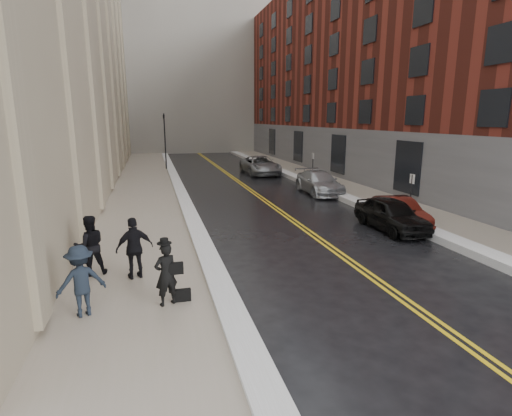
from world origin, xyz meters
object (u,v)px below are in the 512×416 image
car_silver_near (319,182)px  pedestrian_c (135,248)px  pedestrian_b (81,281)px  car_black (391,214)px  car_silver_far (260,165)px  car_maroon (398,212)px  pedestrian_main (166,274)px  pedestrian_a (90,245)px

car_silver_near → pedestrian_c: size_ratio=2.68×
pedestrian_b → pedestrian_c: size_ratio=0.95×
car_silver_near → pedestrian_b: 18.60m
car_black → car_silver_far: 18.55m
car_maroon → pedestrian_main: (-10.50, -5.74, 0.32)m
car_silver_far → pedestrian_b: 26.12m
car_silver_near → pedestrian_c: pedestrian_c is taller
car_silver_near → pedestrian_b: pedestrian_b is taller
car_black → pedestrian_c: bearing=-163.6°
car_black → pedestrian_a: 12.16m
pedestrian_main → pedestrian_b: 1.97m
car_silver_near → pedestrian_main: pedestrian_main is taller
car_black → pedestrian_b: pedestrian_b is taller
car_silver_near → car_silver_far: 9.79m
car_silver_near → car_silver_far: car_silver_far is taller
car_silver_far → pedestrian_c: size_ratio=3.06×
pedestrian_main → pedestrian_a: 3.38m
pedestrian_a → pedestrian_b: pedestrian_a is taller
pedestrian_a → pedestrian_b: bearing=78.2°
pedestrian_main → pedestrian_c: pedestrian_c is taller
car_black → pedestrian_main: pedestrian_main is taller
car_silver_near → car_silver_far: size_ratio=0.88×
car_maroon → car_silver_far: 18.03m
car_silver_far → car_maroon: bearing=-85.9°
car_black → pedestrian_a: pedestrian_a is taller
car_silver_near → car_silver_far: bearing=99.6°
car_silver_near → pedestrian_main: 17.34m
pedestrian_main → car_silver_near: bearing=-148.6°
pedestrian_main → pedestrian_b: bearing=-21.0°
pedestrian_a → car_black: bearing=177.1°
car_black → pedestrian_main: 11.06m
car_maroon → pedestrian_c: 11.91m
pedestrian_main → pedestrian_b: (-1.97, -0.05, 0.06)m
car_silver_near → pedestrian_a: pedestrian_a is taller
car_black → car_silver_near: bearing=87.0°
pedestrian_main → pedestrian_c: (-0.81, 2.02, 0.11)m
car_silver_far → pedestrian_main: (-8.90, -23.71, 0.18)m
pedestrian_a → pedestrian_c: (1.31, -0.61, 0.00)m
car_silver_far → pedestrian_b: (-10.87, -23.76, 0.24)m
pedestrian_b → car_maroon: bearing=-174.3°
pedestrian_a → pedestrian_c: 1.44m
car_maroon → car_silver_near: bearing=98.1°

